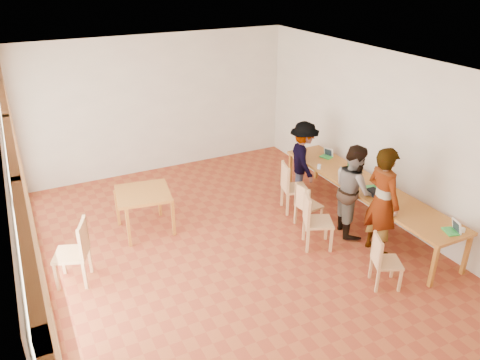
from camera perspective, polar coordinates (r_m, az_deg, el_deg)
name	(u,v)px	position (r m, az deg, el deg)	size (l,w,h in m)	color
ground	(240,256)	(7.72, 0.02, -9.27)	(8.00, 8.00, 0.00)	#9D4826
wall_back	(158,105)	(10.49, -9.97, 9.03)	(6.00, 0.10, 3.00)	beige
wall_front	(464,357)	(4.39, 25.64, -18.89)	(6.00, 0.10, 3.00)	beige
wall_right	(393,141)	(8.65, 18.14, 4.58)	(0.10, 8.00, 3.00)	beige
window_wall	(26,217)	(6.37, -24.60, -4.12)	(0.10, 8.00, 3.00)	white
ceiling	(240,70)	(6.49, 0.02, 13.22)	(6.00, 8.00, 0.04)	white
communal_table	(366,187)	(8.62, 15.07, -0.86)	(0.80, 4.00, 0.75)	#B17027
side_table	(143,196)	(8.25, -11.73, -1.97)	(0.90, 0.90, 0.75)	#B17027
chair_near	(382,256)	(7.13, 16.91, -8.86)	(0.51, 0.51, 0.44)	#E1AA70
chair_mid	(313,215)	(7.76, 8.83, -4.25)	(0.60, 0.60, 0.51)	#E1AA70
chair_far	(306,201)	(8.35, 8.00, -2.60)	(0.43, 0.43, 0.44)	#E1AA70
chair_empty	(290,183)	(8.81, 6.12, -0.31)	(0.55, 0.55, 0.51)	#E1AA70
chair_spare	(77,246)	(7.25, -19.23, -7.61)	(0.60, 0.60, 0.53)	#E1AA70
person_near	(382,202)	(7.72, 16.95, -2.55)	(0.67, 0.44, 1.83)	gray
person_mid	(353,190)	(8.22, 13.65, -1.17)	(0.79, 0.61, 1.62)	gray
person_far	(303,160)	(9.38, 7.70, 2.49)	(1.00, 0.58, 1.55)	gray
laptop_near	(453,229)	(7.57, 24.58, -5.44)	(0.26, 0.28, 0.19)	green
laptop_mid	(375,186)	(8.47, 16.13, -0.71)	(0.26, 0.28, 0.20)	green
laptop_far	(327,155)	(9.63, 10.59, 3.07)	(0.25, 0.27, 0.18)	green
yellow_mug	(393,205)	(7.91, 18.10, -2.97)	(0.12, 0.12, 0.10)	gold
green_bottle	(349,165)	(9.00, 13.17, 1.82)	(0.07, 0.07, 0.28)	#1A6A35
clear_glass	(319,167)	(9.05, 9.63, 1.62)	(0.07, 0.07, 0.09)	silver
condiment_cup	(462,230)	(7.64, 25.47, -5.52)	(0.08, 0.08, 0.06)	white
pink_phone	(343,181)	(8.63, 12.46, -0.14)	(0.05, 0.10, 0.01)	#F54C6B
black_pouch	(375,193)	(8.24, 16.09, -1.53)	(0.16, 0.26, 0.09)	black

